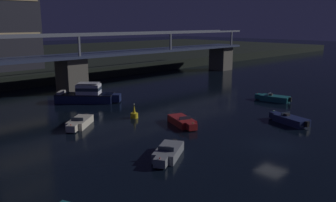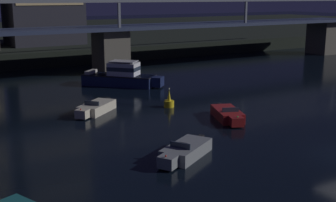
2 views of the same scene
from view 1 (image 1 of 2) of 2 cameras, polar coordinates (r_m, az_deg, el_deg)
ground_plane at (r=33.71m, az=16.72°, el=-7.03°), size 400.00×400.00×0.00m
river_bridge at (r=59.08m, az=-15.57°, el=5.76°), size 85.46×6.40×9.38m
cabin_cruiser_near_left at (r=50.91m, az=-13.11°, el=0.98°), size 7.73×8.09×2.79m
speedboat_near_center at (r=52.65m, az=16.86°, el=0.44°), size 2.56×5.22×1.16m
speedboat_mid_left at (r=29.51m, az=-0.01°, el=-8.46°), size 4.85×3.66×1.16m
speedboat_mid_center at (r=38.56m, az=2.40°, el=-3.37°), size 3.08×5.09×1.16m
speedboat_mid_right at (r=41.53m, az=19.25°, el=-2.91°), size 2.73×5.19×1.16m
speedboat_far_left at (r=39.29m, az=-14.29°, el=-3.45°), size 4.59×4.15×1.16m
channel_buoy at (r=41.59m, az=-5.55°, el=-2.14°), size 0.90×0.90×1.76m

